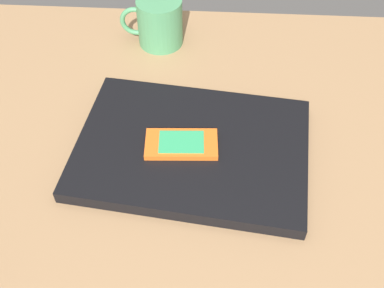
# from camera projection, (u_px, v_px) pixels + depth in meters

# --- Properties ---
(desk_surface) EXTENTS (1.20, 0.80, 0.03)m
(desk_surface) POSITION_uv_depth(u_px,v_px,m) (203.00, 169.00, 0.69)
(desk_surface) COLOR #9E7751
(desk_surface) RESTS_ON ground
(laptop_closed) EXTENTS (0.37, 0.28, 0.02)m
(laptop_closed) POSITION_uv_depth(u_px,v_px,m) (192.00, 148.00, 0.69)
(laptop_closed) COLOR black
(laptop_closed) RESTS_ON desk_surface
(cell_phone_on_laptop) EXTENTS (0.11, 0.06, 0.01)m
(cell_phone_on_laptop) POSITION_uv_depth(u_px,v_px,m) (181.00, 144.00, 0.67)
(cell_phone_on_laptop) COLOR orange
(cell_phone_on_laptop) RESTS_ON laptop_closed
(coffee_mug) EXTENTS (0.12, 0.08, 0.09)m
(coffee_mug) POSITION_uv_depth(u_px,v_px,m) (159.00, 22.00, 0.84)
(coffee_mug) COLOR #4C9360
(coffee_mug) RESTS_ON desk_surface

